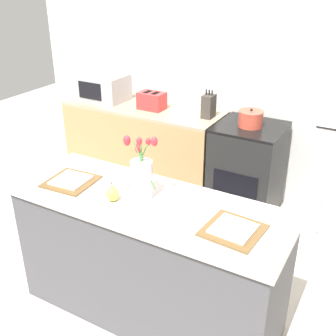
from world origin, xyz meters
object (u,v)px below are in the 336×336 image
object	(u,v)px
stove_range	(247,170)
pear_figurine	(113,193)
toaster	(152,101)
cooking_pot	(251,119)
flower_vase	(142,176)
microwave	(104,87)
plate_setting_right	(233,230)
plate_setting_left	(71,181)
knife_block	(209,106)

from	to	relation	value
stove_range	pear_figurine	size ratio (longest dim) A/B	6.89
toaster	cooking_pot	distance (m)	1.04
flower_vase	microwave	xyz separation A→B (m)	(-1.50, 1.58, -0.02)
plate_setting_right	cooking_pot	xyz separation A→B (m)	(-0.48, 1.63, 0.06)
plate_setting_right	toaster	size ratio (longest dim) A/B	1.18
plate_setting_left	knife_block	world-z (taller)	knife_block
flower_vase	plate_setting_right	bearing A→B (deg)	-6.14
pear_figurine	toaster	distance (m)	1.84
plate_setting_left	microwave	size ratio (longest dim) A/B	0.69
plate_setting_right	toaster	distance (m)	2.23
plate_setting_left	knife_block	bearing A→B (deg)	81.55
stove_range	pear_figurine	world-z (taller)	pear_figurine
toaster	knife_block	world-z (taller)	knife_block
knife_block	microwave	bearing A→B (deg)	-179.05
plate_setting_right	microwave	xyz separation A→B (m)	(-2.13, 1.65, 0.12)
plate_setting_left	toaster	bearing A→B (deg)	102.41
pear_figurine	plate_setting_right	size ratio (longest dim) A/B	0.40
stove_range	toaster	size ratio (longest dim) A/B	3.22
flower_vase	plate_setting_left	bearing A→B (deg)	-172.56
toaster	microwave	size ratio (longest dim) A/B	0.58
cooking_pot	plate_setting_left	bearing A→B (deg)	-112.63
pear_figurine	toaster	bearing A→B (deg)	113.96
stove_range	knife_block	size ratio (longest dim) A/B	3.34
pear_figurine	cooking_pot	bearing A→B (deg)	80.26
plate_setting_right	pear_figurine	bearing A→B (deg)	-175.70
pear_figurine	knife_block	world-z (taller)	knife_block
stove_range	cooking_pot	size ratio (longest dim) A/B	4.02
plate_setting_left	toaster	distance (m)	1.66
cooking_pot	flower_vase	bearing A→B (deg)	-95.65
plate_setting_left	cooking_pot	size ratio (longest dim) A/B	1.47
plate_setting_right	cooking_pot	world-z (taller)	cooking_pot
plate_setting_left	knife_block	size ratio (longest dim) A/B	1.22
flower_vase	plate_setting_left	xyz separation A→B (m)	(-0.53, -0.07, -0.14)
stove_range	toaster	xyz separation A→B (m)	(-1.04, -0.02, 0.54)
microwave	knife_block	world-z (taller)	same
pear_figurine	cooking_pot	distance (m)	1.71
plate_setting_right	cooking_pot	distance (m)	1.70
pear_figurine	plate_setting_right	distance (m)	0.78
pear_figurine	microwave	size ratio (longest dim) A/B	0.27
stove_range	knife_block	distance (m)	0.71
plate_setting_left	cooking_pot	world-z (taller)	cooking_pot
flower_vase	plate_setting_right	world-z (taller)	flower_vase
pear_figurine	flower_vase	bearing A→B (deg)	43.10
stove_range	cooking_pot	xyz separation A→B (m)	(-0.00, -0.02, 0.52)
cooking_pot	knife_block	bearing A→B (deg)	175.28
knife_block	cooking_pot	bearing A→B (deg)	-4.72
plate_setting_left	plate_setting_right	bearing A→B (deg)	0.00
flower_vase	cooking_pot	bearing A→B (deg)	84.35
plate_setting_right	microwave	bearing A→B (deg)	142.33
flower_vase	plate_setting_left	distance (m)	0.55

